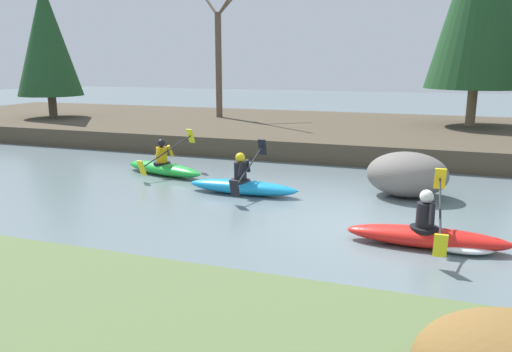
# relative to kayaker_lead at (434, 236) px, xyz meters

# --- Properties ---
(ground_plane) EXTENTS (90.00, 90.00, 0.00)m
(ground_plane) POSITION_rel_kayaker_lead_xyz_m (-1.38, 0.73, -0.20)
(ground_plane) COLOR slate
(riverbank_far) EXTENTS (44.00, 10.11, 0.65)m
(riverbank_far) POSITION_rel_kayaker_lead_xyz_m (-1.38, 11.35, 0.13)
(riverbank_far) COLOR #4C4233
(riverbank_far) RESTS_ON ground
(conifer_tree_far_left) EXTENTS (2.79, 2.79, 5.82)m
(conifer_tree_far_left) POSITION_rel_kayaker_lead_xyz_m (-16.26, 9.65, 3.84)
(conifer_tree_far_left) COLOR brown
(conifer_tree_far_left) RESTS_ON riverbank_far
(bare_tree_upstream) EXTENTS (3.34, 3.30, 6.04)m
(bare_tree_upstream) POSITION_rel_kayaker_lead_xyz_m (-9.21, 12.27, 3.30)
(bare_tree_upstream) COLOR brown
(bare_tree_upstream) RESTS_ON riverbank_far
(kayaker_lead) EXTENTS (2.77, 2.06, 1.20)m
(kayaker_lead) POSITION_rel_kayaker_lead_xyz_m (0.00, 0.00, 0.00)
(kayaker_lead) COLOR red
(kayaker_lead) RESTS_ON ground
(kayaker_middle) EXTENTS (2.77, 2.06, 1.20)m
(kayaker_middle) POSITION_rel_kayaker_lead_xyz_m (-4.31, 2.23, 0.02)
(kayaker_middle) COLOR #1993D6
(kayaker_middle) RESTS_ON ground
(kayaker_trailing) EXTENTS (2.77, 2.03, 1.20)m
(kayaker_trailing) POSITION_rel_kayaker_lead_xyz_m (-7.14, 3.45, 0.02)
(kayaker_trailing) COLOR green
(kayaker_trailing) RESTS_ON ground
(boulder_midstream) EXTENTS (1.86, 1.46, 1.05)m
(boulder_midstream) POSITION_rel_kayaker_lead_xyz_m (-0.62, 3.32, 0.33)
(boulder_midstream) COLOR slate
(boulder_midstream) RESTS_ON ground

